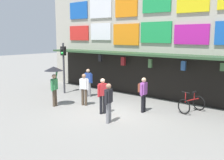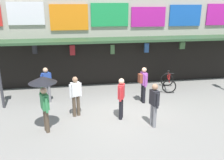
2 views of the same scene
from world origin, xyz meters
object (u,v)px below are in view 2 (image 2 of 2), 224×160
object	(u,v)px
pedestrian_in_blue	(143,82)
pedestrian_in_purple	(121,96)
pedestrian_in_green	(47,83)
pedestrian_in_black	(76,94)
pedestrian_in_yellow	(154,103)
bicycle_parked	(168,82)
pedestrian_with_umbrella	(43,89)

from	to	relation	value
pedestrian_in_blue	pedestrian_in_purple	xyz separation A→B (m)	(-1.30, -1.43, -0.04)
pedestrian_in_blue	pedestrian_in_green	size ratio (longest dim) A/B	1.00
pedestrian_in_black	pedestrian_in_blue	distance (m)	3.20
pedestrian_in_yellow	pedestrian_in_black	size ratio (longest dim) A/B	1.00
bicycle_parked	pedestrian_in_green	distance (m)	6.23
bicycle_parked	pedestrian_in_purple	xyz separation A→B (m)	(-3.12, -2.89, 0.55)
pedestrian_with_umbrella	pedestrian_in_green	distance (m)	2.77
pedestrian_in_purple	pedestrian_in_blue	bearing A→B (deg)	47.71
pedestrian_in_black	pedestrian_in_blue	xyz separation A→B (m)	(3.06, 0.92, 0.04)
pedestrian_with_umbrella	pedestrian_in_green	world-z (taller)	pedestrian_with_umbrella
bicycle_parked	pedestrian_with_umbrella	distance (m)	7.00
bicycle_parked	pedestrian_in_purple	size ratio (longest dim) A/B	0.78
pedestrian_in_black	pedestrian_in_green	xyz separation A→B (m)	(-1.29, 1.59, 0.00)
pedestrian_in_yellow	pedestrian_with_umbrella	distance (m)	3.97
pedestrian_in_blue	bicycle_parked	bearing A→B (deg)	38.74
pedestrian_in_yellow	bicycle_parked	bearing A→B (deg)	61.02
pedestrian_in_yellow	pedestrian_in_green	distance (m)	5.04
pedestrian_in_black	pedestrian_with_umbrella	distance (m)	1.68
pedestrian_in_yellow	pedestrian_in_blue	bearing A→B (deg)	83.86
pedestrian_in_green	pedestrian_in_black	bearing A→B (deg)	-51.01
pedestrian_in_blue	pedestrian_with_umbrella	bearing A→B (deg)	-154.08
bicycle_parked	pedestrian_in_purple	distance (m)	4.28
pedestrian_in_black	pedestrian_in_purple	world-z (taller)	same
bicycle_parked	pedestrian_with_umbrella	size ratio (longest dim) A/B	0.63
bicycle_parked	pedestrian_with_umbrella	xyz separation A→B (m)	(-5.95, -3.47, 1.25)
pedestrian_in_yellow	pedestrian_in_purple	world-z (taller)	same
bicycle_parked	pedestrian_in_green	world-z (taller)	pedestrian_in_green
pedestrian_in_yellow	pedestrian_in_purple	bearing A→B (deg)	142.29
pedestrian_in_green	pedestrian_with_umbrella	bearing A→B (deg)	-85.55
pedestrian_with_umbrella	pedestrian_in_purple	distance (m)	2.98
pedestrian_in_black	pedestrian_with_umbrella	xyz separation A→B (m)	(-1.08, -1.09, 0.69)
bicycle_parked	pedestrian_with_umbrella	world-z (taller)	pedestrian_with_umbrella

